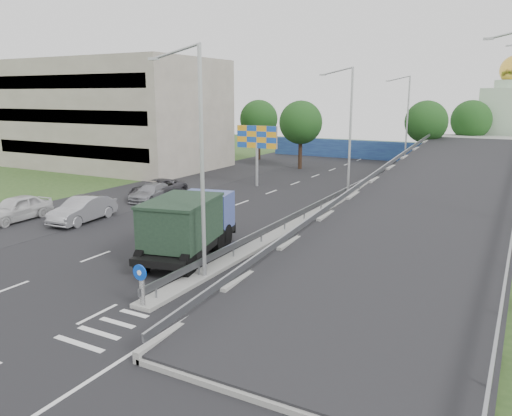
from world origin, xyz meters
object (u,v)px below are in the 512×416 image
Objects in this scene: church at (510,118)px; dump_truck at (189,223)px; sign_bollard at (141,285)px; parked_car_c at (158,189)px; parked_car_b at (83,209)px; lamp_post_near at (198,151)px; lamp_post_far at (406,117)px; parked_car_a at (16,209)px; parked_car_d at (151,192)px; lamp_post_mid at (348,126)px; billboard at (257,140)px.

dump_truck is (-12.25, -51.61, -3.53)m from church.
sign_bollard is 0.32× the size of parked_car_c.
lamp_post_near is at bearing -26.86° from parked_car_b.
dump_truck is 10.87m from parked_car_b.
lamp_post_far reaches higher than parked_car_c.
parked_car_d is (3.49, 9.44, -0.17)m from parked_car_a.
church reaches higher than parked_car_d.
parked_car_c is at bearing -120.36° from church.
lamp_post_near is 40.00m from lamp_post_far.
parked_car_d is (-13.44, 12.45, -5.14)m from lamp_post_near.
lamp_post_near is 0.73× the size of church.
parked_car_a is at bearing -134.89° from lamp_post_mid.
sign_bollard is 58.84m from church.
dump_truck is at bearing -5.27° from parked_car_a.
dump_truck reaches higher than parked_car_d.
lamp_post_mid is (0.00, 20.00, 0.00)m from lamp_post_near.
parked_car_b is 1.09× the size of parked_car_d.
lamp_post_mid is at bearing 43.67° from parked_car_b.
billboard is at bearing 58.49° from parked_car_d.
sign_bollard is 0.36× the size of parked_car_d.
parked_car_a is 4.50m from parked_car_b.
sign_bollard reaches higher than parked_car_a.
parked_car_c is 1.23m from parked_car_d.
parked_car_c is (-0.89, 8.66, -0.10)m from parked_car_b.
parked_car_d is at bearing 137.19° from lamp_post_near.
church reaches higher than sign_bollard.
parked_car_a is at bearing -159.95° from parked_car_b.
sign_bollard is at bearing -57.83° from parked_car_d.
sign_bollard is 6.65m from dump_truck.
parked_car_c is (-13.76, -6.37, -5.08)m from lamp_post_mid.
parked_car_b reaches higher than parked_car_c.
sign_bollard is 0.12× the size of church.
lamp_post_far reaches higher than parked_car_a.
parked_car_a is 0.94× the size of parked_car_c.
sign_bollard is 24.30m from lamp_post_mid.
parked_car_b is at bearing 158.90° from lamp_post_near.
parked_car_c is at bearing 98.25° from parked_car_d.
dump_truck is at bearing -97.62° from lamp_post_mid.
lamp_post_far is (0.00, 40.00, 0.00)m from lamp_post_near.
parked_car_c is at bearing 128.03° from sign_bollard.
parked_car_b is (-12.87, -35.03, -4.98)m from lamp_post_far.
lamp_post_near is 1.92× the size of parked_car_c.
church is at bearing 59.43° from parked_car_a.
church is 1.79× the size of dump_truck.
dump_truck is (-2.25, 6.21, 0.75)m from sign_bollard.
lamp_post_near reaches higher than parked_car_b.
sign_bollard is at bearing -99.81° from church.
parked_car_a reaches higher than parked_car_c.
church is at bearing 59.34° from parked_car_b.
church reaches higher than lamp_post_mid.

